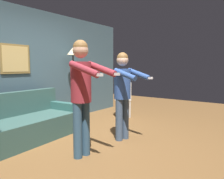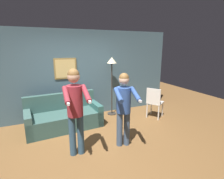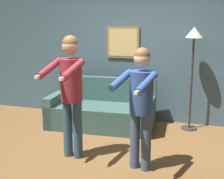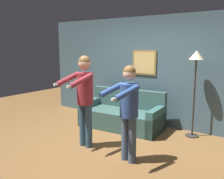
# 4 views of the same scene
# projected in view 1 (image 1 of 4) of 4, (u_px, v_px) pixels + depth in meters

# --- Properties ---
(ground_plane) EXTENTS (12.00, 12.00, 0.00)m
(ground_plane) POSITION_uv_depth(u_px,v_px,m) (96.00, 148.00, 3.62)
(ground_plane) COLOR brown
(back_wall_assembly) EXTENTS (6.40, 0.09, 2.60)m
(back_wall_assembly) POSITION_uv_depth(u_px,v_px,m) (24.00, 69.00, 4.65)
(back_wall_assembly) COLOR #425D6A
(back_wall_assembly) RESTS_ON ground_plane
(couch) EXTENTS (1.96, 0.99, 0.87)m
(couch) POSITION_uv_depth(u_px,v_px,m) (27.00, 125.00, 4.01)
(couch) COLOR #355650
(couch) RESTS_ON ground_plane
(torchiere_lamp) EXTENTS (0.30, 0.30, 1.81)m
(torchiere_lamp) POSITION_uv_depth(u_px,v_px,m) (73.00, 62.00, 5.34)
(torchiere_lamp) COLOR #332D28
(torchiere_lamp) RESTS_ON ground_plane
(person_standing_left) EXTENTS (0.46, 0.73, 1.73)m
(person_standing_left) POSITION_uv_depth(u_px,v_px,m) (82.00, 87.00, 3.17)
(person_standing_left) COLOR #2F4E67
(person_standing_left) RESTS_ON ground_plane
(person_standing_right) EXTENTS (0.52, 0.71, 1.60)m
(person_standing_right) POSITION_uv_depth(u_px,v_px,m) (123.00, 88.00, 3.94)
(person_standing_right) COLOR #3C506A
(person_standing_right) RESTS_ON ground_plane
(dining_chair_distant) EXTENTS (0.58, 0.58, 0.93)m
(dining_chair_distant) POSITION_uv_depth(u_px,v_px,m) (123.00, 97.00, 5.82)
(dining_chair_distant) COLOR silver
(dining_chair_distant) RESTS_ON ground_plane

